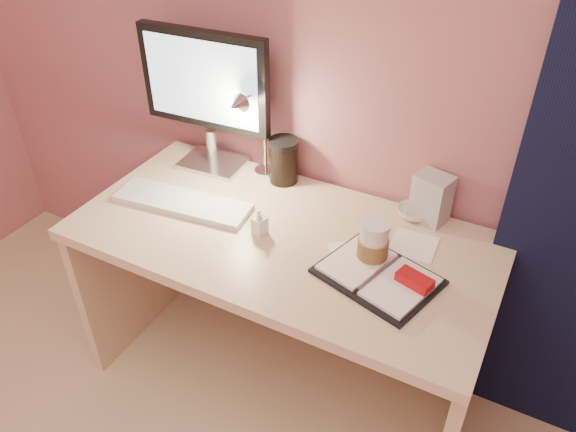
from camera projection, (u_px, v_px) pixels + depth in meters
The scene contains 12 objects.
desk at pixel (292, 272), 2.04m from camera, with size 1.40×0.70×0.73m.
monitor at pixel (206, 89), 2.02m from camera, with size 0.50×0.19×0.53m.
keyboard at pixel (183, 202), 1.98m from camera, with size 0.49×0.15×0.02m, color silver.
planner at pixel (381, 276), 1.66m from camera, with size 0.39×0.33×0.05m.
paper_a at pixel (352, 254), 1.76m from camera, with size 0.13×0.13×0.00m, color white.
paper_b at pixel (413, 245), 1.80m from camera, with size 0.14×0.14×0.00m, color white.
coffee_cup at pixel (373, 244), 1.69m from camera, with size 0.09×0.09×0.15m.
bowl at pixel (413, 212), 1.92m from camera, with size 0.11×0.11×0.04m, color silver.
lotion_bottle at pixel (259, 222), 1.82m from camera, with size 0.04×0.04×0.09m, color silver.
dark_jar at pixel (284, 163), 2.07m from camera, with size 0.11×0.11×0.15m, color black.
product_box at pixel (431, 198), 1.87m from camera, with size 0.11×0.09×0.17m, color #B8B8B4.
desk_lamp at pixel (253, 129), 1.95m from camera, with size 0.10×0.23×0.37m.
Camera 1 is at (0.70, 0.10, 1.87)m, focal length 35.00 mm.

